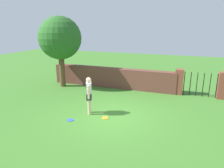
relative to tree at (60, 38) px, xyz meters
The scene contains 7 objects.
ground_plane 6.26m from the tree, 35.87° to the right, with size 40.00×40.00×0.00m, color #3D7528.
brick_wall 3.89m from the tree, 16.33° to the left, with size 7.69×0.50×1.20m, color brown.
tree is the anchor object (origin of this frame).
person 5.14m from the tree, 43.37° to the right, with size 0.35×0.50×1.62m.
fence_gate 8.35m from the tree, ahead, with size 2.60×0.44×1.40m.
frisbee_orange 6.21m from the tree, 39.09° to the right, with size 0.27×0.27×0.02m, color orange.
frisbee_blue 5.89m from the tree, 54.03° to the right, with size 0.27×0.27×0.02m, color blue.
Camera 1 is at (2.75, -7.56, 3.73)m, focal length 33.36 mm.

